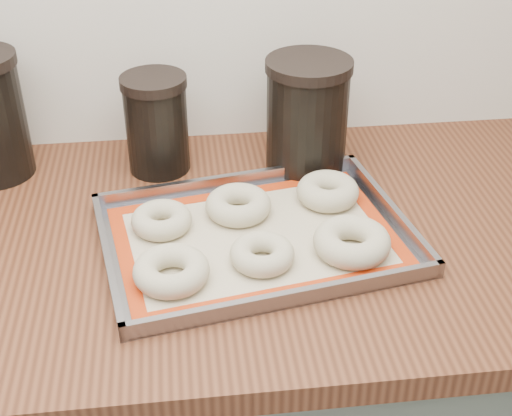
{
  "coord_description": "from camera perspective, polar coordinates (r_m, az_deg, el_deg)",
  "views": [
    {
      "loc": [
        -0.02,
        0.76,
        1.54
      ],
      "look_at": [
        0.08,
        1.64,
        0.96
      ],
      "focal_mm": 50.0,
      "sensor_mm": 36.0,
      "label": 1
    }
  ],
  "objects": [
    {
      "name": "canister_mid",
      "position": [
        1.25,
        -7.96,
        6.71
      ],
      "size": [
        0.11,
        0.11,
        0.17
      ],
      "color": "black",
      "rests_on": "countertop"
    },
    {
      "name": "countertop",
      "position": [
        1.13,
        -4.38,
        -2.68
      ],
      "size": [
        3.06,
        0.68,
        0.04
      ],
      "primitive_type": "cube",
      "color": "brown",
      "rests_on": "cabinet"
    },
    {
      "name": "baking_tray",
      "position": [
        1.09,
        -0.0,
        -2.33
      ],
      "size": [
        0.51,
        0.4,
        0.03
      ],
      "rotation": [
        0.0,
        0.0,
        0.17
      ],
      "color": "gray",
      "rests_on": "countertop"
    },
    {
      "name": "bagel_back_left",
      "position": [
        1.11,
        -7.57,
        -0.95
      ],
      "size": [
        0.11,
        0.11,
        0.03
      ],
      "primitive_type": "torus",
      "rotation": [
        0.0,
        0.0,
        0.17
      ],
      "color": "#C1B695",
      "rests_on": "baking_mat"
    },
    {
      "name": "bagel_front_mid",
      "position": [
        1.03,
        0.49,
        -3.7
      ],
      "size": [
        0.11,
        0.11,
        0.03
      ],
      "primitive_type": "torus",
      "rotation": [
        0.0,
        0.0,
        -0.16
      ],
      "color": "#C1B695",
      "rests_on": "baking_mat"
    },
    {
      "name": "canister_right",
      "position": [
        1.25,
        4.11,
        7.48
      ],
      "size": [
        0.15,
        0.15,
        0.2
      ],
      "color": "black",
      "rests_on": "countertop"
    },
    {
      "name": "baking_mat",
      "position": [
        1.09,
        -0.0,
        -2.42
      ],
      "size": [
        0.46,
        0.36,
        0.0
      ],
      "rotation": [
        0.0,
        0.0,
        0.17
      ],
      "color": "#C6B793",
      "rests_on": "baking_tray"
    },
    {
      "name": "bagel_front_left",
      "position": [
        1.01,
        -6.79,
        -5.01
      ],
      "size": [
        0.12,
        0.12,
        0.04
      ],
      "primitive_type": "torus",
      "rotation": [
        0.0,
        0.0,
        -0.13
      ],
      "color": "#C1B695",
      "rests_on": "baking_mat"
    },
    {
      "name": "bagel_front_right",
      "position": [
        1.06,
        7.68,
        -2.69
      ],
      "size": [
        0.14,
        0.14,
        0.04
      ],
      "primitive_type": "torus",
      "rotation": [
        0.0,
        0.0,
        0.3
      ],
      "color": "#C1B695",
      "rests_on": "baking_mat"
    },
    {
      "name": "bagel_back_mid",
      "position": [
        1.14,
        -1.42,
        0.25
      ],
      "size": [
        0.13,
        0.13,
        0.04
      ],
      "primitive_type": "torus",
      "rotation": [
        0.0,
        0.0,
        0.3
      ],
      "color": "#C1B695",
      "rests_on": "baking_mat"
    },
    {
      "name": "bagel_back_right",
      "position": [
        1.18,
        5.77,
        1.35
      ],
      "size": [
        0.14,
        0.14,
        0.04
      ],
      "primitive_type": "torus",
      "rotation": [
        0.0,
        0.0,
        0.45
      ],
      "color": "#C1B695",
      "rests_on": "baking_mat"
    }
  ]
}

